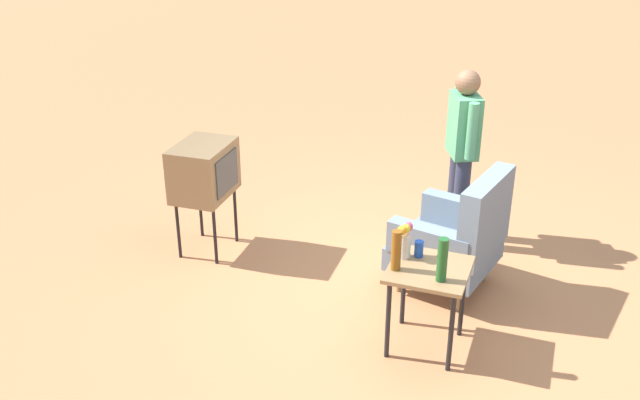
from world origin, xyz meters
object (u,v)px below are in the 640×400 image
object	(u,v)px
side_table	(428,280)
bottle_tall_amber	(396,250)
armchair	(457,237)
bottle_wine_green	(442,260)
person_standing	(462,147)
soda_can_blue	(419,249)
tv_on_stand	(204,171)
flower_vase	(405,239)

from	to	relation	value
side_table	bottle_tall_amber	distance (m)	0.35
armchair	bottle_wine_green	bearing A→B (deg)	3.18
side_table	bottle_wine_green	size ratio (longest dim) A/B	2.07
armchair	person_standing	bearing A→B (deg)	-170.30
armchair	soda_can_blue	size ratio (longest dim) A/B	8.69
person_standing	soda_can_blue	world-z (taller)	person_standing
tv_on_stand	bottle_tall_amber	bearing A→B (deg)	66.46
side_table	person_standing	bearing A→B (deg)	-176.77
bottle_wine_green	soda_can_blue	distance (m)	0.36
person_standing	bottle_tall_amber	size ratio (longest dim) A/B	5.47
flower_vase	tv_on_stand	bearing A→B (deg)	-108.69
side_table	tv_on_stand	distance (m)	2.33
tv_on_stand	flower_vase	world-z (taller)	tv_on_stand
tv_on_stand	bottle_tall_amber	distance (m)	2.15
bottle_wine_green	soda_can_blue	bearing A→B (deg)	-141.20
person_standing	bottle_tall_amber	world-z (taller)	person_standing
bottle_tall_amber	side_table	bearing A→B (deg)	113.96
tv_on_stand	armchair	bearing A→B (deg)	92.17
side_table	soda_can_blue	distance (m)	0.24
person_standing	soda_can_blue	size ratio (longest dim) A/B	13.44
person_standing	bottle_wine_green	xyz separation A→B (m)	(1.87, 0.21, -0.12)
armchair	soda_can_blue	world-z (taller)	armchair
bottle_wine_green	flower_vase	world-z (taller)	bottle_wine_green
armchair	bottle_tall_amber	xyz separation A→B (m)	(0.94, -0.27, 0.31)
tv_on_stand	soda_can_blue	world-z (taller)	tv_on_stand
bottle_wine_green	person_standing	bearing A→B (deg)	-173.70
tv_on_stand	soda_can_blue	distance (m)	2.17
side_table	person_standing	world-z (taller)	person_standing
side_table	soda_can_blue	xyz separation A→B (m)	(-0.14, -0.11, 0.16)
tv_on_stand	bottle_wine_green	bearing A→B (deg)	68.69
person_standing	bottle_tall_amber	xyz separation A→B (m)	(1.83, -0.12, -0.13)
armchair	tv_on_stand	distance (m)	2.26
bottle_tall_amber	soda_can_blue	bearing A→B (deg)	154.58
armchair	tv_on_stand	bearing A→B (deg)	-87.83
soda_can_blue	bottle_tall_amber	bearing A→B (deg)	-25.42
armchair	person_standing	distance (m)	1.00
flower_vase	bottle_tall_amber	bearing A→B (deg)	-4.06
bottle_tall_amber	bottle_wine_green	bearing A→B (deg)	83.38
armchair	flower_vase	xyz separation A→B (m)	(0.76, -0.26, 0.31)
bottle_tall_amber	bottle_wine_green	xyz separation A→B (m)	(0.04, 0.33, 0.01)
side_table	person_standing	distance (m)	1.78
armchair	bottle_wine_green	xyz separation A→B (m)	(0.98, 0.05, 0.32)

